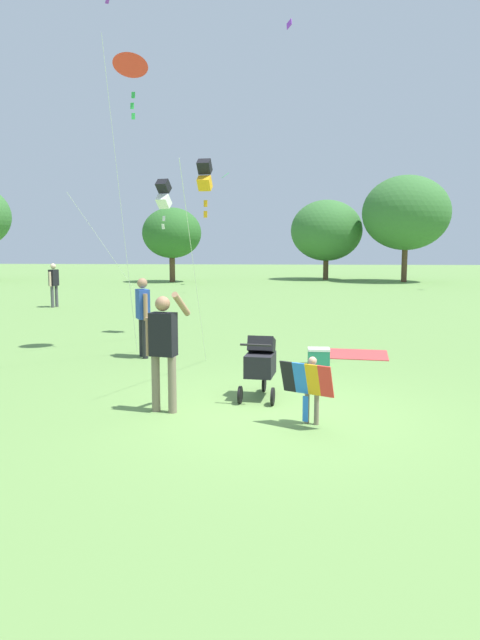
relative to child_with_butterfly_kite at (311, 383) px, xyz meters
The scene contains 13 objects.
ground_plane 0.96m from the child_with_butterfly_kite, 132.41° to the left, with size 120.00×120.00×0.00m, color #668E47.
treeline_distant 30.92m from the child_with_butterfly_kite, 89.36° to the left, with size 45.54×7.32×6.78m.
child_with_butterfly_kite is the anchor object (origin of this frame).
person_adult_flyer 2.26m from the child_with_butterfly_kite, 167.24° to the left, with size 0.64×0.53×1.82m.
stroller 1.57m from the child_with_butterfly_kite, 118.08° to the left, with size 0.60×1.11×1.03m.
kite_adult_black 5.83m from the child_with_butterfly_kite, 114.71° to the left, with size 0.31×3.93×4.26m.
kite_orange_delta 8.63m from the child_with_butterfly_kite, 125.40° to the left, with size 0.79×2.98×6.59m.
kite_green_novelty 9.23m from the child_with_butterfly_kite, 114.36° to the left, with size 1.69×3.50×4.23m.
distant_kites_cluster 26.13m from the child_with_butterfly_kite, 79.39° to the left, with size 27.29×6.88×10.79m.
person_red_shirt 17.17m from the child_with_butterfly_kite, 122.67° to the left, with size 0.32×0.54×1.72m.
person_kid_running 5.77m from the child_with_butterfly_kite, 126.55° to the left, with size 0.38×0.51×1.76m.
picnic_blanket 5.44m from the child_with_butterfly_kite, 75.98° to the left, with size 1.42×1.24×0.02m, color #CC3D3D.
cooler_box 4.12m from the child_with_butterfly_kite, 84.51° to the left, with size 0.45×0.33×0.35m.
Camera 1 is at (0.05, -8.52, 2.52)m, focal length 32.85 mm.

